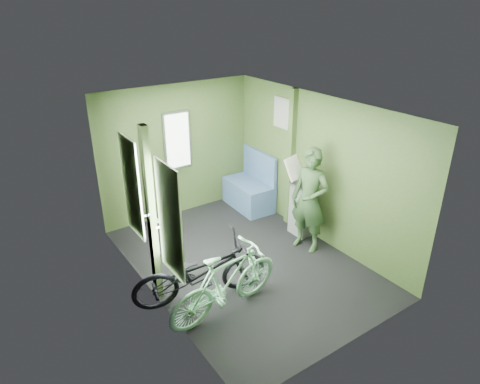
# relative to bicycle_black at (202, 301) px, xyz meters

# --- Properties ---
(room) EXTENTS (4.00, 4.02, 2.31)m
(room) POSITION_rel_bicycle_black_xyz_m (0.91, 0.46, 1.44)
(room) COLOR black
(room) RESTS_ON ground
(bicycle_black) EXTENTS (1.87, 1.14, 1.01)m
(bicycle_black) POSITION_rel_bicycle_black_xyz_m (0.00, 0.00, 0.00)
(bicycle_black) COLOR black
(bicycle_black) RESTS_ON ground
(bicycle_mint) EXTENTS (1.65, 0.75, 1.02)m
(bicycle_mint) POSITION_rel_bicycle_black_xyz_m (0.13, -0.39, 0.00)
(bicycle_mint) COLOR #8DDCAE
(bicycle_mint) RESTS_ON ground
(passenger) EXTENTS (0.54, 0.75, 1.62)m
(passenger) POSITION_rel_bicycle_black_xyz_m (1.99, 0.22, 0.81)
(passenger) COLOR #2E4928
(passenger) RESTS_ON ground
(waste_box) EXTENTS (0.26, 0.36, 0.88)m
(waste_box) POSITION_rel_bicycle_black_xyz_m (2.21, 0.59, 0.44)
(waste_box) COLOR slate
(waste_box) RESTS_ON ground
(bench_seat) EXTENTS (0.59, 1.01, 1.04)m
(bench_seat) POSITION_rel_bicycle_black_xyz_m (2.10, 1.87, 0.31)
(bench_seat) COLOR navy
(bench_seat) RESTS_ON ground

